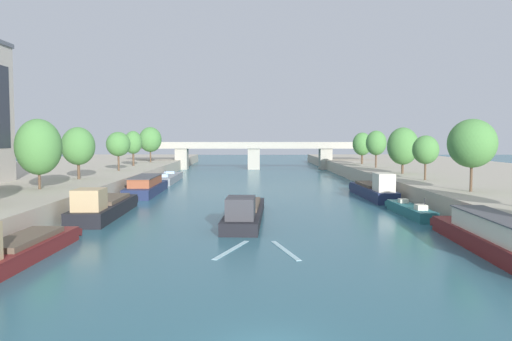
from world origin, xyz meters
name	(u,v)px	position (x,y,z in m)	size (l,w,h in m)	color
quay_left	(11,183)	(-35.00, 55.00, 1.11)	(36.00, 170.00, 2.23)	#B2A893
quay_right	(498,182)	(35.00, 55.00, 1.11)	(36.00, 170.00, 2.23)	#B2A893
barge_midriver	(245,212)	(-1.23, 28.18, 0.83)	(3.98, 17.81, 2.76)	black
wake_behind_barge	(258,250)	(-0.18, 16.17, 0.01)	(5.59, 6.05, 0.03)	#A0CCD6
moored_boat_left_end	(9,250)	(-15.09, 12.33, 0.89)	(3.34, 14.65, 3.09)	maroon
moored_boat_left_midway	(104,207)	(-14.75, 30.68, 0.96)	(3.52, 15.64, 3.14)	black
moored_boat_left_gap_after	(147,186)	(-14.67, 50.32, 1.03)	(3.62, 16.23, 2.45)	#1E284C
moored_boat_left_far	(167,178)	(-15.02, 68.97, 0.60)	(3.66, 16.74, 2.25)	gray
moored_boat_right_gap_after	(492,236)	(15.35, 15.55, 1.06)	(3.46, 16.83, 2.52)	maroon
moored_boat_right_near	(410,210)	(14.77, 31.23, 0.52)	(2.00, 10.89, 2.08)	#23666B
moored_boat_right_lone	(374,190)	(14.64, 45.25, 1.03)	(2.91, 15.81, 3.42)	#1E284C
tree_left_far	(38,147)	(-22.51, 34.81, 6.60)	(4.64, 4.64, 7.26)	brown
tree_left_nearest	(78,146)	(-22.76, 47.55, 6.44)	(4.22, 4.22, 6.65)	brown
tree_left_past_mid	(118,144)	(-21.82, 63.60, 6.48)	(3.81, 3.81, 6.20)	brown
tree_left_by_lamp	(133,143)	(-22.61, 77.27, 6.58)	(3.29, 3.29, 6.50)	brown
tree_left_distant	(150,140)	(-22.03, 90.56, 7.06)	(4.74, 4.74, 7.49)	brown
tree_right_far	(472,143)	(21.09, 32.12, 6.99)	(4.70, 4.70, 7.17)	brown
tree_right_midway	(426,150)	(21.16, 45.55, 6.02)	(3.26, 3.26, 5.59)	brown
tree_right_by_lamp	(403,146)	(21.66, 56.74, 6.28)	(4.55, 4.55, 6.79)	brown
tree_right_second	(376,143)	(21.32, 71.29, 6.57)	(3.57, 3.57, 6.52)	brown
tree_right_end_of_row	(362,144)	(21.62, 83.83, 6.21)	(3.80, 3.80, 6.28)	brown
bridge_far	(254,152)	(0.00, 102.39, 4.05)	(58.01, 4.40, 6.41)	#ADA899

